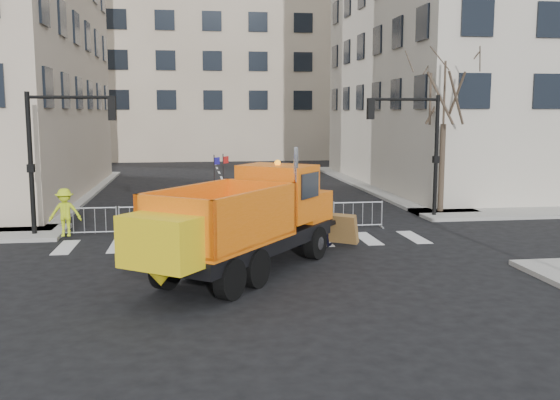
{
  "coord_description": "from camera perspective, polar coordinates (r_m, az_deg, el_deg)",
  "views": [
    {
      "loc": [
        -2.12,
        -16.53,
        4.65
      ],
      "look_at": [
        0.59,
        2.5,
        1.94
      ],
      "focal_mm": 40.0,
      "sensor_mm": 36.0,
      "label": 1
    }
  ],
  "objects": [
    {
      "name": "street_tree",
      "position": [
        29.32,
        14.68,
        6.0
      ],
      "size": [
        3.0,
        3.0,
        7.5
      ],
      "primitive_type": null,
      "color": "#382B21",
      "rests_on": "ground"
    },
    {
      "name": "cop_b",
      "position": [
        21.84,
        3.6,
        -1.68
      ],
      "size": [
        1.07,
        0.91,
        1.95
      ],
      "primitive_type": "imported",
      "rotation": [
        0.0,
        0.0,
        2.95
      ],
      "color": "black",
      "rests_on": "ground"
    },
    {
      "name": "traffic_light_right",
      "position": [
        28.18,
        14.07,
        3.82
      ],
      "size": [
        0.18,
        0.18,
        5.4
      ],
      "primitive_type": "cylinder",
      "color": "black",
      "rests_on": "ground"
    },
    {
      "name": "worker",
      "position": [
        24.05,
        -19.06,
        -1.08
      ],
      "size": [
        1.17,
        0.72,
        1.76
      ],
      "primitive_type": "imported",
      "rotation": [
        0.0,
        0.0,
        0.06
      ],
      "color": "#C3DD1A",
      "rests_on": "sidewalk_back"
    },
    {
      "name": "plow_truck",
      "position": [
        17.86,
        -3.37,
        -1.76
      ],
      "size": [
        7.6,
        9.03,
        3.65
      ],
      "rotation": [
        0.0,
        0.0,
        0.93
      ],
      "color": "black",
      "rests_on": "ground"
    },
    {
      "name": "building_far",
      "position": [
        68.96,
        -6.5,
        14.09
      ],
      "size": [
        30.0,
        18.0,
        24.0
      ],
      "primitive_type": "cube",
      "color": "tan",
      "rests_on": "ground"
    },
    {
      "name": "traffic_light_left",
      "position": [
        24.82,
        -21.83,
        2.94
      ],
      "size": [
        0.18,
        0.18,
        5.4
      ],
      "primitive_type": "cylinder",
      "color": "black",
      "rests_on": "ground"
    },
    {
      "name": "sidewalk_back",
      "position": [
        25.53,
        -3.23,
        -2.31
      ],
      "size": [
        64.0,
        5.0,
        0.15
      ],
      "primitive_type": "cube",
      "color": "gray",
      "rests_on": "ground"
    },
    {
      "name": "cop_c",
      "position": [
        21.83,
        1.77,
        -1.82
      ],
      "size": [
        0.71,
        1.16,
        1.84
      ],
      "primitive_type": "imported",
      "rotation": [
        0.0,
        0.0,
        4.45
      ],
      "color": "black",
      "rests_on": "ground"
    },
    {
      "name": "ground",
      "position": [
        17.3,
        -0.79,
        -7.57
      ],
      "size": [
        120.0,
        120.0,
        0.0
      ],
      "primitive_type": "plane",
      "color": "black",
      "rests_on": "ground"
    },
    {
      "name": "newspaper_box",
      "position": [
        27.21,
        3.51,
        -0.34
      ],
      "size": [
        0.47,
        0.42,
        1.1
      ],
      "primitive_type": "cube",
      "rotation": [
        0.0,
        0.0,
        -0.04
      ],
      "color": "#B40D11",
      "rests_on": "sidewalk_back"
    },
    {
      "name": "cop_a",
      "position": [
        21.16,
        0.16,
        -2.1
      ],
      "size": [
        0.77,
        0.6,
        1.86
      ],
      "primitive_type": "imported",
      "rotation": [
        0.0,
        0.0,
        3.39
      ],
      "color": "black",
      "rests_on": "ground"
    },
    {
      "name": "crowd_barriers",
      "position": [
        24.51,
        -4.8,
        -1.63
      ],
      "size": [
        12.6,
        0.6,
        1.1
      ],
      "primitive_type": null,
      "color": "#9EA0A5",
      "rests_on": "ground"
    }
  ]
}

